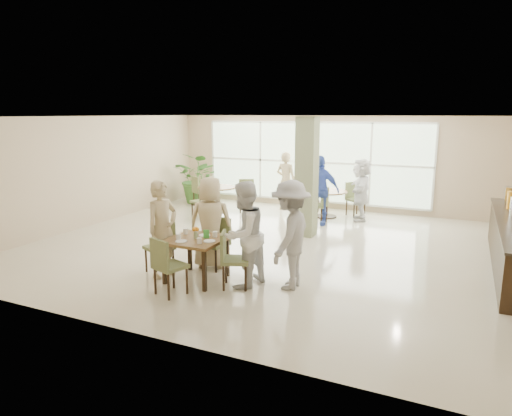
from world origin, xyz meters
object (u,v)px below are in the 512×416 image
at_px(adult_a, 319,190).
at_px(adult_b, 361,190).
at_px(potted_plant, 199,178).
at_px(teen_right, 244,234).
at_px(teen_left, 162,229).
at_px(round_table_left, 217,192).
at_px(teen_far, 211,223).
at_px(round_table_right, 326,196).
at_px(main_table, 196,244).
at_px(adult_standing, 286,181).
at_px(teen_standing, 290,235).

height_order(adult_a, adult_b, adult_a).
relative_size(potted_plant, teen_right, 0.91).
bearing_deg(teen_left, round_table_left, 34.77).
bearing_deg(potted_plant, teen_right, -52.55).
relative_size(potted_plant, teen_far, 0.94).
distance_m(round_table_right, teen_right, 5.67).
xyz_separation_m(main_table, teen_left, (-0.65, -0.07, 0.21)).
height_order(main_table, teen_far, teen_far).
height_order(round_table_right, adult_standing, adult_standing).
xyz_separation_m(adult_a, adult_b, (0.90, 0.93, -0.06)).
height_order(round_table_right, potted_plant, potted_plant).
relative_size(teen_left, teen_standing, 0.95).
relative_size(teen_right, adult_a, 0.99).
relative_size(teen_left, teen_far, 1.00).
bearing_deg(adult_standing, teen_left, 98.85).
height_order(round_table_right, teen_standing, teen_standing).
relative_size(round_table_right, teen_right, 0.65).
relative_size(round_table_left, adult_a, 0.62).
bearing_deg(round_table_left, teen_left, -70.47).
xyz_separation_m(teen_right, adult_a, (-0.16, 4.74, 0.01)).
distance_m(teen_far, adult_b, 5.35).
height_order(teen_standing, adult_a, teen_standing).
distance_m(teen_standing, adult_standing, 6.27).
distance_m(main_table, adult_a, 4.91).
bearing_deg(teen_right, teen_standing, 119.72).
distance_m(round_table_right, teen_far, 5.12).
relative_size(teen_far, adult_standing, 0.99).
height_order(teen_right, adult_a, adult_a).
xyz_separation_m(teen_left, adult_b, (2.25, 5.84, -0.02)).
distance_m(main_table, adult_b, 6.00).
distance_m(adult_b, adult_standing, 2.36).
relative_size(teen_left, teen_right, 0.97).
height_order(teen_far, adult_standing, adult_standing).
xyz_separation_m(potted_plant, adult_standing, (2.94, 0.17, 0.07)).
distance_m(teen_right, adult_a, 4.74).
height_order(main_table, teen_left, teen_left).
relative_size(round_table_left, teen_standing, 0.62).
relative_size(main_table, adult_b, 0.56).
height_order(main_table, adult_a, adult_a).
distance_m(round_table_right, adult_standing, 1.47).
height_order(adult_b, adult_standing, adult_standing).
bearing_deg(adult_standing, potted_plant, 11.43).
xyz_separation_m(round_table_right, teen_right, (0.21, -5.65, 0.31)).
distance_m(teen_far, teen_right, 1.15).
bearing_deg(potted_plant, round_table_right, -3.32).
bearing_deg(main_table, round_table_right, 83.51).
bearing_deg(adult_a, adult_standing, 132.54).
relative_size(potted_plant, adult_a, 0.89).
distance_m(teen_standing, adult_b, 5.42).
bearing_deg(round_table_left, adult_b, 9.46).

